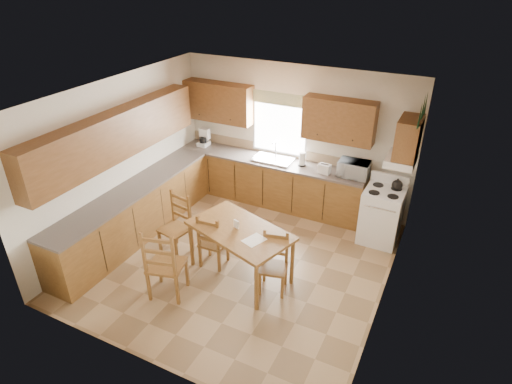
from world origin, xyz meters
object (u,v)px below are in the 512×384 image
at_px(microwave, 354,169).
at_px(chair_near_left, 166,261).
at_px(dining_table, 240,252).
at_px(chair_near_right, 213,239).
at_px(stove, 381,216).
at_px(chair_far_left, 174,226).
at_px(chair_far_right, 273,264).

bearing_deg(microwave, chair_near_left, -120.97).
relative_size(dining_table, chair_near_right, 1.65).
xyz_separation_m(stove, chair_far_left, (-2.92, -1.87, 0.05)).
bearing_deg(microwave, chair_far_right, -102.06).
height_order(microwave, chair_far_left, microwave).
relative_size(chair_near_right, chair_far_right, 1.01).
relative_size(stove, chair_near_right, 1.01).
relative_size(dining_table, chair_near_left, 1.33).
xyz_separation_m(chair_near_left, chair_far_right, (1.33, 0.73, -0.11)).
bearing_deg(dining_table, microwave, 82.33).
height_order(chair_near_left, chair_far_right, chair_near_left).
height_order(chair_far_left, chair_far_right, chair_far_left).
distance_m(microwave, chair_near_left, 3.60).
bearing_deg(dining_table, chair_near_right, -166.75).
height_order(microwave, dining_table, microwave).
bearing_deg(chair_near_left, stove, -146.77).
height_order(stove, chair_far_left, chair_far_left).
relative_size(stove, chair_far_left, 0.90).
bearing_deg(stove, chair_near_left, -130.86).
bearing_deg(chair_near_left, chair_near_right, -119.87).
xyz_separation_m(stove, chair_near_left, (-2.44, -2.72, 0.11)).
distance_m(chair_far_left, chair_far_right, 1.82).
height_order(chair_near_left, chair_near_right, chair_near_left).
height_order(microwave, chair_near_right, microwave).
bearing_deg(stove, microwave, 151.78).
distance_m(chair_near_right, chair_far_left, 0.72).
distance_m(microwave, dining_table, 2.56).
relative_size(stove, microwave, 1.93).
height_order(dining_table, chair_far_right, chair_far_right).
distance_m(stove, microwave, 0.94).
bearing_deg(chair_near_right, microwave, -129.41).
bearing_deg(dining_table, chair_far_left, -162.88).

